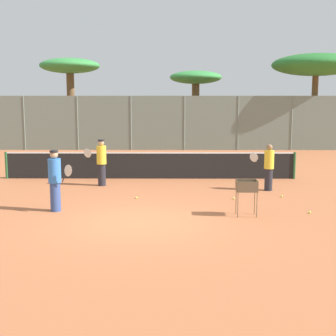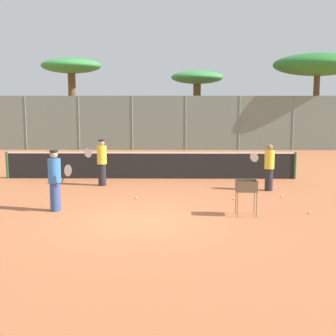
{
  "view_description": "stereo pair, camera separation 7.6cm",
  "coord_description": "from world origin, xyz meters",
  "px_view_note": "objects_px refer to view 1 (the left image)",
  "views": [
    {
      "loc": [
        0.85,
        -11.75,
        3.16
      ],
      "look_at": [
        0.74,
        2.83,
        1.0
      ],
      "focal_mm": 50.0,
      "sensor_mm": 36.0,
      "label": 1
    },
    {
      "loc": [
        0.93,
        -11.75,
        3.16
      ],
      "look_at": [
        0.74,
        2.83,
        1.0
      ],
      "focal_mm": 50.0,
      "sensor_mm": 36.0,
      "label": 2
    }
  ],
  "objects_px": {
    "player_yellow_shirt": "(269,167)",
    "parked_car": "(212,135)",
    "player_red_cap": "(101,162)",
    "ball_cart": "(247,189)",
    "player_white_outfit": "(55,180)",
    "tennis_net": "(150,165)"
  },
  "relations": [
    {
      "from": "parked_car",
      "to": "tennis_net",
      "type": "bearing_deg",
      "value": -104.22
    },
    {
      "from": "player_white_outfit",
      "to": "player_red_cap",
      "type": "distance_m",
      "value": 4.03
    },
    {
      "from": "tennis_net",
      "to": "player_white_outfit",
      "type": "xyz_separation_m",
      "value": [
        -2.43,
        -5.49,
        0.34
      ]
    },
    {
      "from": "player_white_outfit",
      "to": "player_yellow_shirt",
      "type": "relative_size",
      "value": 1.08
    },
    {
      "from": "player_red_cap",
      "to": "player_white_outfit",
      "type": "bearing_deg",
      "value": 90.54
    },
    {
      "from": "player_yellow_shirt",
      "to": "ball_cart",
      "type": "xyz_separation_m",
      "value": [
        -1.32,
        -3.6,
        -0.08
      ]
    },
    {
      "from": "player_yellow_shirt",
      "to": "ball_cart",
      "type": "height_order",
      "value": "player_yellow_shirt"
    },
    {
      "from": "player_white_outfit",
      "to": "player_yellow_shirt",
      "type": "height_order",
      "value": "player_white_outfit"
    },
    {
      "from": "player_yellow_shirt",
      "to": "parked_car",
      "type": "relative_size",
      "value": 0.38
    },
    {
      "from": "player_yellow_shirt",
      "to": "player_white_outfit",
      "type": "bearing_deg",
      "value": 41.44
    },
    {
      "from": "player_white_outfit",
      "to": "ball_cart",
      "type": "xyz_separation_m",
      "value": [
        5.33,
        -0.52,
        -0.15
      ]
    },
    {
      "from": "tennis_net",
      "to": "player_white_outfit",
      "type": "bearing_deg",
      "value": -113.89
    },
    {
      "from": "tennis_net",
      "to": "player_yellow_shirt",
      "type": "height_order",
      "value": "player_yellow_shirt"
    },
    {
      "from": "ball_cart",
      "to": "tennis_net",
      "type": "bearing_deg",
      "value": 115.81
    },
    {
      "from": "player_yellow_shirt",
      "to": "parked_car",
      "type": "height_order",
      "value": "player_yellow_shirt"
    },
    {
      "from": "player_red_cap",
      "to": "ball_cart",
      "type": "distance_m",
      "value": 6.44
    },
    {
      "from": "player_red_cap",
      "to": "parked_car",
      "type": "xyz_separation_m",
      "value": [
        5.42,
        16.15,
        -0.22
      ]
    },
    {
      "from": "tennis_net",
      "to": "player_white_outfit",
      "type": "height_order",
      "value": "player_white_outfit"
    },
    {
      "from": "ball_cart",
      "to": "parked_car",
      "type": "distance_m",
      "value": 20.65
    },
    {
      "from": "ball_cart",
      "to": "parked_car",
      "type": "relative_size",
      "value": 0.23
    },
    {
      "from": "tennis_net",
      "to": "player_red_cap",
      "type": "xyz_separation_m",
      "value": [
        -1.72,
        -1.52,
        0.32
      ]
    },
    {
      "from": "player_red_cap",
      "to": "tennis_net",
      "type": "bearing_deg",
      "value": -127.74
    }
  ]
}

